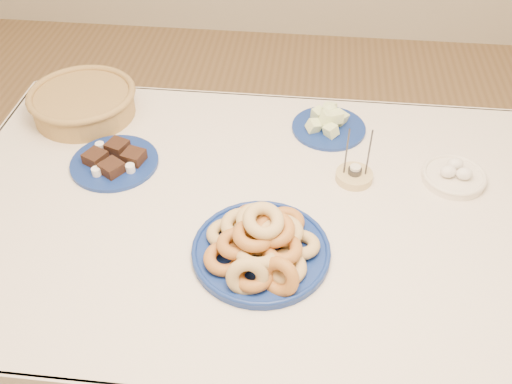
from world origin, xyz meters
TOP-DOWN VIEW (x-y plane):
  - ground at (0.00, 0.00)m, footprint 5.00×5.00m
  - dining_table at (0.00, 0.00)m, footprint 1.71×1.11m
  - donut_platter at (0.03, -0.17)m, footprint 0.35×0.35m
  - melon_plate at (0.18, 0.38)m, footprint 0.28×0.28m
  - brownie_plate at (-0.44, 0.13)m, footprint 0.34×0.34m
  - wicker_basket at (-0.60, 0.37)m, footprint 0.42×0.42m
  - candle_holder at (0.26, 0.14)m, footprint 0.10×0.10m
  - egg_bowl at (0.54, 0.17)m, footprint 0.20×0.20m

SIDE VIEW (x-z plane):
  - ground at x=0.00m, z-range 0.00..0.00m
  - dining_table at x=0.00m, z-range 0.27..1.02m
  - brownie_plate at x=-0.44m, z-range 0.74..0.79m
  - candle_holder at x=0.26m, z-range 0.68..0.85m
  - egg_bowl at x=0.54m, z-range 0.74..0.80m
  - melon_plate at x=0.18m, z-range 0.73..0.82m
  - donut_platter at x=0.03m, z-range 0.71..0.87m
  - wicker_basket at x=-0.60m, z-range 0.75..0.84m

